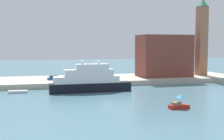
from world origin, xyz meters
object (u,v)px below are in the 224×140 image
Objects in this scene: harbor_building at (164,56)px; work_barge at (18,92)px; large_yacht at (89,81)px; person_figure at (69,79)px; parked_car at (54,78)px; bell_tower at (202,35)px; mooring_bollard at (100,80)px; small_motorboat at (179,103)px.

work_barge is at bearing -162.22° from harbor_building.
large_yacht is 13.87m from person_figure.
large_yacht is at bearing -64.76° from parked_car.
large_yacht is 0.79× the size of bell_tower.
person_figure is at bearing 159.32° from mooring_bollard.
small_motorboat is 43.56m from person_figure.
large_yacht is at bearing -148.96° from harbor_building.
parked_car is at bearing -178.32° from harbor_building.
parked_car is 6.07m from person_figure.
parked_car is (-55.03, -1.78, -14.56)m from bell_tower.
work_barge is (-19.01, 2.65, -2.68)m from large_yacht.
work_barge is 1.15× the size of parked_car.
mooring_bollard is at bearing -29.83° from parked_car.
small_motorboat is 0.94× the size of parked_car.
small_motorboat is at bearing -66.65° from person_figure.
parked_car is at bearing 54.28° from work_barge.
person_figure is at bearing -173.17° from bell_tower.
bell_tower reaches higher than large_yacht.
small_motorboat is 37.26m from mooring_bollard.
bell_tower reaches higher than harbor_building.
large_yacht is 19.38m from work_barge.
person_figure is at bearing 35.28° from work_barge.
bell_tower is 6.55× the size of parked_car.
work_barge is 0.27× the size of harbor_building.
small_motorboat is (13.26, -26.71, -1.92)m from large_yacht.
work_barge is 0.18× the size of bell_tower.
harbor_building is at bearing 31.04° from large_yacht.
parked_car is (-21.54, 44.27, 1.09)m from small_motorboat.
harbor_building is at bearing 1.68° from parked_car.
parked_car reaches higher than small_motorboat.
harbor_building is 4.20× the size of parked_car.
parked_car is (10.73, 14.92, 1.85)m from work_barge.
bell_tower is 17.39× the size of person_figure.
work_barge is 53.35m from harbor_building.
harbor_building is 39.99m from parked_car.
harbor_building reaches higher than large_yacht.
person_figure reaches higher than small_motorboat.
work_barge is (-32.27, 29.35, -0.76)m from small_motorboat.
small_motorboat is at bearing -64.06° from parked_car.
work_barge is at bearing -125.72° from parked_car.
large_yacht is 1.23× the size of harbor_building.
small_motorboat is 0.82× the size of work_barge.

